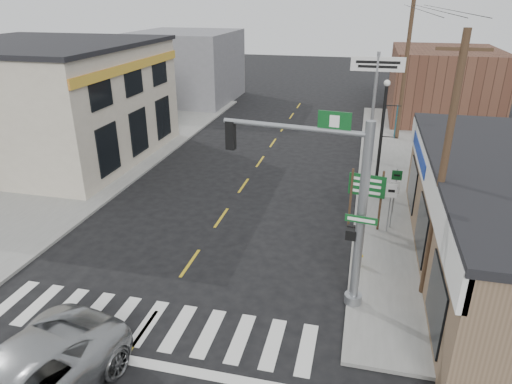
% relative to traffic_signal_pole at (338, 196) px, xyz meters
% --- Properties ---
extents(ground, '(140.00, 140.00, 0.00)m').
position_rel_traffic_signal_pole_xyz_m(ground, '(-5.45, -2.80, -3.89)').
color(ground, black).
rests_on(ground, ground).
extents(sidewalk_right, '(6.00, 38.00, 0.13)m').
position_rel_traffic_signal_pole_xyz_m(sidewalk_right, '(3.55, 10.20, -3.83)').
color(sidewalk_right, slate).
rests_on(sidewalk_right, ground).
extents(sidewalk_left, '(6.00, 38.00, 0.13)m').
position_rel_traffic_signal_pole_xyz_m(sidewalk_left, '(-14.45, 10.20, -3.83)').
color(sidewalk_left, slate).
rests_on(sidewalk_left, ground).
extents(center_line, '(0.12, 56.00, 0.01)m').
position_rel_traffic_signal_pole_xyz_m(center_line, '(-5.45, 5.20, -3.89)').
color(center_line, gold).
rests_on(center_line, ground).
extents(crosswalk, '(11.00, 2.20, 0.01)m').
position_rel_traffic_signal_pole_xyz_m(crosswalk, '(-5.45, -2.40, -3.89)').
color(crosswalk, silver).
rests_on(crosswalk, ground).
extents(left_building, '(12.00, 12.00, 6.80)m').
position_rel_traffic_signal_pole_xyz_m(left_building, '(-18.45, 11.20, -0.49)').
color(left_building, '#C0B6A0').
rests_on(left_building, ground).
extents(bldg_distant_right, '(8.00, 10.00, 5.60)m').
position_rel_traffic_signal_pole_xyz_m(bldg_distant_right, '(6.55, 27.20, -1.09)').
color(bldg_distant_right, brown).
rests_on(bldg_distant_right, ground).
extents(bldg_distant_left, '(9.00, 10.00, 6.40)m').
position_rel_traffic_signal_pole_xyz_m(bldg_distant_left, '(-16.45, 29.20, -0.69)').
color(bldg_distant_left, slate).
rests_on(bldg_distant_left, ground).
extents(traffic_signal_pole, '(4.99, 0.38, 6.32)m').
position_rel_traffic_signal_pole_xyz_m(traffic_signal_pole, '(0.00, 0.00, 0.00)').
color(traffic_signal_pole, gray).
rests_on(traffic_signal_pole, sidewalk_right).
extents(guide_sign, '(1.54, 0.13, 2.69)m').
position_rel_traffic_signal_pole_xyz_m(guide_sign, '(0.95, 5.46, -2.01)').
color(guide_sign, '#453020').
rests_on(guide_sign, sidewalk_right).
extents(fire_hydrant, '(0.20, 0.20, 0.64)m').
position_rel_traffic_signal_pole_xyz_m(fire_hydrant, '(0.85, 2.40, -3.42)').
color(fire_hydrant, gold).
rests_on(fire_hydrant, sidewalk_right).
extents(ped_crossing_sign, '(0.96, 0.07, 2.48)m').
position_rel_traffic_signal_pole_xyz_m(ped_crossing_sign, '(0.85, 5.77, -2.05)').
color(ped_crossing_sign, gray).
rests_on(ped_crossing_sign, sidewalk_right).
extents(lamp_post, '(0.75, 0.59, 5.80)m').
position_rel_traffic_signal_pole_xyz_m(lamp_post, '(1.51, 9.15, -0.40)').
color(lamp_post, black).
rests_on(lamp_post, sidewalk_right).
extents(dance_center_sign, '(3.03, 0.19, 6.44)m').
position_rel_traffic_signal_pole_xyz_m(dance_center_sign, '(1.05, 14.76, 1.11)').
color(dance_center_sign, gray).
rests_on(dance_center_sign, sidewalk_right).
extents(bare_tree, '(2.37, 2.37, 4.74)m').
position_rel_traffic_signal_pole_xyz_m(bare_tree, '(4.70, 1.16, -0.04)').
color(bare_tree, black).
rests_on(bare_tree, sidewalk_right).
extents(shrub_front, '(1.15, 1.15, 0.86)m').
position_rel_traffic_signal_pole_xyz_m(shrub_front, '(5.38, -0.18, -3.33)').
color(shrub_front, '#1D3519').
rests_on(shrub_front, sidewalk_right).
extents(shrub_back, '(1.16, 1.16, 0.87)m').
position_rel_traffic_signal_pole_xyz_m(shrub_back, '(5.55, 3.87, -3.33)').
color(shrub_back, black).
rests_on(shrub_back, sidewalk_right).
extents(utility_pole_near, '(1.49, 0.22, 8.56)m').
position_rel_traffic_signal_pole_xyz_m(utility_pole_near, '(3.05, 1.17, 0.62)').
color(utility_pole_near, '#4C3322').
rests_on(utility_pole_near, sidewalk_right).
extents(utility_pole_far, '(1.80, 0.27, 10.37)m').
position_rel_traffic_signal_pole_xyz_m(utility_pole_far, '(2.96, 19.96, 1.55)').
color(utility_pole_far, '#452E1F').
rests_on(utility_pole_far, sidewalk_right).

